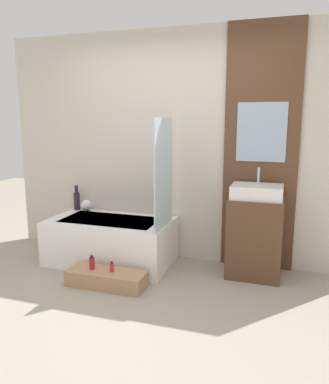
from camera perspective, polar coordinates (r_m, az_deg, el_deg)
ground_plane at (r=3.24m, az=-6.57°, el=-18.94°), size 12.00×12.00×0.00m
wall_tiled_back at (r=4.31m, az=1.86°, el=6.81°), size 4.20×0.06×2.60m
wall_wood_accent at (r=4.09m, az=14.45°, el=6.40°), size 0.77×0.04×2.60m
bathtub at (r=4.34m, az=-8.17°, el=-7.37°), size 1.38×0.77×0.50m
glass_shower_screen at (r=3.83m, az=-0.15°, el=2.80°), size 0.01×0.56×1.13m
wooden_step_bench at (r=3.82m, az=-8.81°, el=-12.88°), size 0.79×0.29×0.16m
vanity_cabinet at (r=4.02m, az=13.60°, el=-6.71°), size 0.55×0.46×0.83m
sink at (r=3.90m, az=13.92°, el=0.06°), size 0.51×0.38×0.30m
vase_tall_dark at (r=4.78m, az=-13.22°, el=-1.17°), size 0.08×0.08×0.31m
vase_round_light at (r=4.69m, az=-11.84°, el=-2.04°), size 0.14×0.14×0.14m
bottle_soap_primary at (r=3.83m, az=-11.01°, el=-10.56°), size 0.05×0.05×0.14m
bottle_soap_secondary at (r=3.74m, az=-8.04°, el=-11.28°), size 0.04×0.04×0.10m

